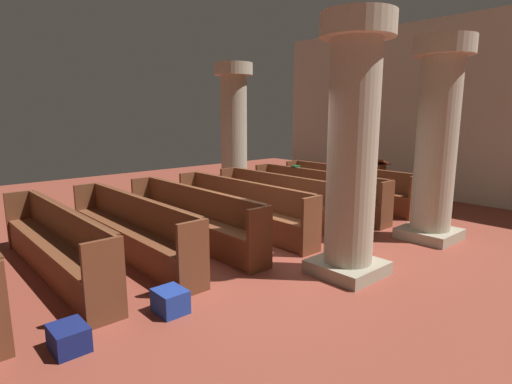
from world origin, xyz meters
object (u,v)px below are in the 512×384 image
pew_row_0 (346,185)px  pew_row_5 (131,226)px  pew_row_6 (55,241)px  pew_row_2 (282,197)px  pillar_aisle_rear (353,145)px  pillar_aisle_side (437,138)px  hymn_book (296,166)px  pew_row_1 (317,191)px  pillar_far_side (234,129)px  pew_row_4 (192,215)px  lectern (377,184)px  pew_row_3 (241,205)px  kneeler_box_blue (170,301)px  kneeler_box_navy (69,338)px

pew_row_0 → pew_row_5: size_ratio=1.00×
pew_row_5 → pew_row_6: bearing=-90.0°
pew_row_2 → pillar_aisle_rear: (2.60, -1.34, 1.28)m
pew_row_2 → pillar_aisle_side: (2.60, 1.09, 1.28)m
pew_row_5 → hymn_book: hymn_book is taller
pew_row_1 → pillar_far_side: size_ratio=1.04×
pew_row_1 → pew_row_4: 3.27m
pew_row_0 → lectern: bearing=72.7°
pew_row_6 → pillar_aisle_rear: bearing=49.3°
pew_row_1 → pillar_far_side: (-2.55, -0.29, 1.28)m
pew_row_3 → pew_row_6: same height
pew_row_6 → pillar_far_side: pillar_far_side is taller
pillar_aisle_side → kneeler_box_blue: 5.16m
kneeler_box_blue → kneeler_box_navy: 1.09m
pew_row_0 → pillar_far_side: (-2.55, -1.38, 1.28)m
pew_row_1 → kneeler_box_blue: pew_row_1 is taller
lectern → pillar_far_side: bearing=-141.1°
pew_row_1 → pillar_far_side: pillar_far_side is taller
pew_row_6 → lectern: bearing=87.8°
pew_row_5 → lectern: lectern is taller
pillar_aisle_side → pillar_far_side: (-5.14, -0.29, 0.00)m
kneeler_box_blue → lectern: bearing=103.8°
pew_row_0 → lectern: 0.95m
pew_row_3 → pillar_aisle_rear: (2.60, -0.25, 1.28)m
pew_row_3 → pillar_far_side: 3.42m
pew_row_1 → pew_row_5: bearing=-90.0°
pew_row_0 → hymn_book: hymn_book is taller
pew_row_5 → kneeler_box_navy: (1.98, -1.58, -0.38)m
kneeler_box_blue → pillar_aisle_rear: bearing=75.2°
pillar_aisle_rear → lectern: bearing=117.6°
pew_row_6 → pillar_aisle_side: 6.17m
pillar_aisle_rear → kneeler_box_navy: 3.93m
pillar_far_side → pillar_aisle_rear: same height
pew_row_1 → pew_row_4: (0.00, -3.27, 0.00)m
pew_row_3 → lectern: lectern is taller
pillar_aisle_rear → pew_row_0: bearing=126.4°
pillar_far_side → kneeler_box_blue: (4.51, -4.56, -1.65)m
pew_row_6 → hymn_book: 5.72m
pew_row_2 → pillar_aisle_rear: bearing=-27.3°
lectern → hymn_book: (-1.09, -1.81, 0.49)m
pew_row_3 → pew_row_6: (0.00, -3.27, 0.00)m
pew_row_0 → kneeler_box_blue: (1.96, -5.94, -0.36)m
pew_row_4 → kneeler_box_navy: 3.34m
pew_row_0 → pew_row_3: (0.00, -3.27, 0.00)m
lectern → kneeler_box_blue: 7.05m
pew_row_5 → pillar_far_side: bearing=122.0°
pew_row_4 → pew_row_6: 2.18m
pillar_aisle_side → pillar_aisle_rear: 2.43m
pew_row_1 → hymn_book: (-0.81, 0.19, 0.45)m
lectern → hymn_book: 2.17m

